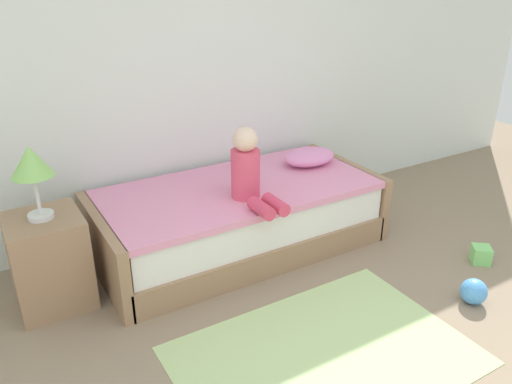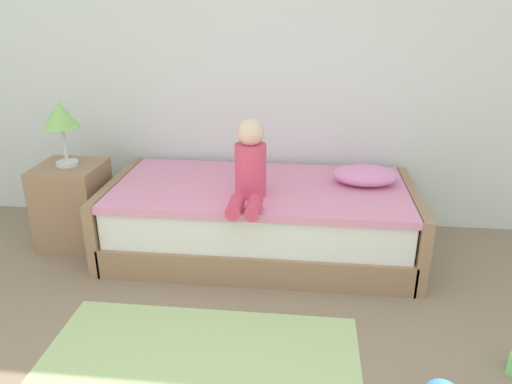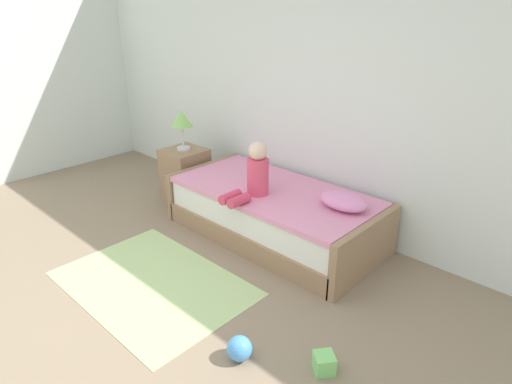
# 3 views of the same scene
# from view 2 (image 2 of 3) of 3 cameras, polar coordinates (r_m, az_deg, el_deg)

# --- Properties ---
(wall_rear) EXTENTS (7.20, 0.10, 2.90)m
(wall_rear) POSITION_cam_2_polar(r_m,az_deg,el_deg) (3.70, 3.96, 18.01)
(wall_rear) COLOR silver
(wall_rear) RESTS_ON ground
(bed) EXTENTS (2.11, 1.00, 0.50)m
(bed) POSITION_cam_2_polar(r_m,az_deg,el_deg) (3.42, 0.46, -3.19)
(bed) COLOR #997556
(bed) RESTS_ON ground
(nightstand) EXTENTS (0.44, 0.44, 0.60)m
(nightstand) POSITION_cam_2_polar(r_m,az_deg,el_deg) (3.76, -20.52, -1.40)
(nightstand) COLOR #997556
(nightstand) RESTS_ON ground
(table_lamp) EXTENTS (0.24, 0.24, 0.45)m
(table_lamp) POSITION_cam_2_polar(r_m,az_deg,el_deg) (3.57, -21.86, 8.04)
(table_lamp) COLOR silver
(table_lamp) RESTS_ON nightstand
(child_figure) EXTENTS (0.20, 0.51, 0.50)m
(child_figure) POSITION_cam_2_polar(r_m,az_deg,el_deg) (3.04, -0.75, 2.89)
(child_figure) COLOR #E04C6B
(child_figure) RESTS_ON bed
(pillow) EXTENTS (0.44, 0.30, 0.13)m
(pillow) POSITION_cam_2_polar(r_m,az_deg,el_deg) (3.40, 12.64, 1.92)
(pillow) COLOR #EA8CC6
(pillow) RESTS_ON bed
(area_rug) EXTENTS (1.60, 1.10, 0.01)m
(area_rug) POSITION_cam_2_polar(r_m,az_deg,el_deg) (2.51, -7.27, -20.73)
(area_rug) COLOR #B2D189
(area_rug) RESTS_ON ground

